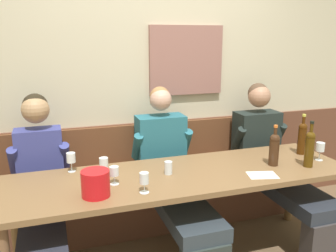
{
  "coord_description": "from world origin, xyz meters",
  "views": [
    {
      "loc": [
        -0.9,
        -2.15,
        1.74
      ],
      "look_at": [
        -0.03,
        0.46,
        1.05
      ],
      "focal_mm": 38.29,
      "sensor_mm": 36.0,
      "label": 1
    }
  ],
  "objects_px": {
    "wine_glass_center_front": "(71,158)",
    "person_center_right_seat": "(41,187)",
    "ice_bucket": "(96,183)",
    "wine_glass_mid_right": "(320,148)",
    "wine_glass_left_end": "(114,172)",
    "wine_bottle_amber_mid": "(302,137)",
    "wine_glass_near_bucket": "(144,179)",
    "dining_table": "(183,183)",
    "person_left_seat": "(172,173)",
    "person_center_left_seat": "(273,159)",
    "wine_bottle_green_tall": "(274,148)",
    "wall_bench": "(159,196)",
    "water_tumbler_left": "(168,168)",
    "water_tumbler_center": "(104,164)",
    "wine_bottle_clear_water": "(310,148)"
  },
  "relations": [
    {
      "from": "dining_table",
      "to": "person_center_left_seat",
      "type": "bearing_deg",
      "value": 17.7
    },
    {
      "from": "wine_glass_center_front",
      "to": "person_center_right_seat",
      "type": "bearing_deg",
      "value": 174.92
    },
    {
      "from": "dining_table",
      "to": "water_tumbler_center",
      "type": "bearing_deg",
      "value": 155.14
    },
    {
      "from": "wine_bottle_green_tall",
      "to": "person_left_seat",
      "type": "bearing_deg",
      "value": 152.24
    },
    {
      "from": "wine_bottle_green_tall",
      "to": "wine_glass_center_front",
      "type": "relative_size",
      "value": 2.19
    },
    {
      "from": "person_center_left_seat",
      "to": "wine_bottle_green_tall",
      "type": "xyz_separation_m",
      "value": [
        -0.28,
        -0.38,
        0.25
      ]
    },
    {
      "from": "wall_bench",
      "to": "wine_bottle_green_tall",
      "type": "xyz_separation_m",
      "value": [
        0.73,
        -0.71,
        0.61
      ]
    },
    {
      "from": "wine_glass_left_end",
      "to": "wine_glass_center_front",
      "type": "relative_size",
      "value": 0.86
    },
    {
      "from": "person_left_seat",
      "to": "wine_bottle_clear_water",
      "type": "height_order",
      "value": "person_left_seat"
    },
    {
      "from": "wall_bench",
      "to": "dining_table",
      "type": "relative_size",
      "value": 1.12
    },
    {
      "from": "ice_bucket",
      "to": "wine_glass_left_end",
      "type": "relative_size",
      "value": 1.42
    },
    {
      "from": "wine_glass_mid_right",
      "to": "person_center_right_seat",
      "type": "bearing_deg",
      "value": 169.67
    },
    {
      "from": "dining_table",
      "to": "water_tumbler_left",
      "type": "height_order",
      "value": "water_tumbler_left"
    },
    {
      "from": "person_center_left_seat",
      "to": "wine_bottle_green_tall",
      "type": "distance_m",
      "value": 0.53
    },
    {
      "from": "person_center_right_seat",
      "to": "dining_table",
      "type": "bearing_deg",
      "value": -17.13
    },
    {
      "from": "wine_bottle_amber_mid",
      "to": "wine_glass_near_bucket",
      "type": "distance_m",
      "value": 1.53
    },
    {
      "from": "wine_bottle_amber_mid",
      "to": "wine_glass_center_front",
      "type": "bearing_deg",
      "value": 174.3
    },
    {
      "from": "person_center_right_seat",
      "to": "ice_bucket",
      "type": "relative_size",
      "value": 7.16
    },
    {
      "from": "person_center_left_seat",
      "to": "water_tumbler_center",
      "type": "bearing_deg",
      "value": -177.5
    },
    {
      "from": "wine_bottle_clear_water",
      "to": "water_tumbler_left",
      "type": "height_order",
      "value": "wine_bottle_clear_water"
    },
    {
      "from": "wine_bottle_clear_water",
      "to": "person_center_left_seat",
      "type": "bearing_deg",
      "value": 85.75
    },
    {
      "from": "wine_glass_mid_right",
      "to": "water_tumbler_center",
      "type": "relative_size",
      "value": 1.56
    },
    {
      "from": "ice_bucket",
      "to": "wine_bottle_clear_water",
      "type": "relative_size",
      "value": 0.5
    },
    {
      "from": "person_center_left_seat",
      "to": "wine_glass_mid_right",
      "type": "bearing_deg",
      "value": -69.94
    },
    {
      "from": "wine_bottle_clear_water",
      "to": "wine_glass_center_front",
      "type": "distance_m",
      "value": 1.82
    },
    {
      "from": "wine_bottle_clear_water",
      "to": "wine_glass_mid_right",
      "type": "relative_size",
      "value": 2.43
    },
    {
      "from": "water_tumbler_left",
      "to": "wine_glass_center_front",
      "type": "bearing_deg",
      "value": 158.0
    },
    {
      "from": "person_left_seat",
      "to": "wine_bottle_green_tall",
      "type": "distance_m",
      "value": 0.85
    },
    {
      "from": "wine_bottle_amber_mid",
      "to": "wine_glass_near_bucket",
      "type": "relative_size",
      "value": 2.54
    },
    {
      "from": "wine_glass_near_bucket",
      "to": "wine_glass_left_end",
      "type": "distance_m",
      "value": 0.25
    },
    {
      "from": "wine_glass_center_front",
      "to": "water_tumbler_left",
      "type": "relative_size",
      "value": 1.54
    },
    {
      "from": "dining_table",
      "to": "wine_glass_left_end",
      "type": "bearing_deg",
      "value": -175.33
    },
    {
      "from": "person_center_left_seat",
      "to": "wine_bottle_amber_mid",
      "type": "height_order",
      "value": "person_center_left_seat"
    },
    {
      "from": "water_tumbler_left",
      "to": "wine_glass_mid_right",
      "type": "bearing_deg",
      "value": -4.67
    },
    {
      "from": "ice_bucket",
      "to": "wine_glass_center_front",
      "type": "height_order",
      "value": "ice_bucket"
    },
    {
      "from": "wine_bottle_green_tall",
      "to": "water_tumbler_center",
      "type": "distance_m",
      "value": 1.33
    },
    {
      "from": "wine_bottle_amber_mid",
      "to": "person_center_right_seat",
      "type": "bearing_deg",
      "value": 174.37
    },
    {
      "from": "wall_bench",
      "to": "dining_table",
      "type": "xyz_separation_m",
      "value": [
        0.0,
        -0.64,
        0.39
      ]
    },
    {
      "from": "wine_glass_mid_right",
      "to": "water_tumbler_center",
      "type": "distance_m",
      "value": 1.74
    },
    {
      "from": "wall_bench",
      "to": "person_center_left_seat",
      "type": "xyz_separation_m",
      "value": [
        1.01,
        -0.32,
        0.36
      ]
    },
    {
      "from": "person_center_right_seat",
      "to": "ice_bucket",
      "type": "height_order",
      "value": "person_center_right_seat"
    },
    {
      "from": "ice_bucket",
      "to": "water_tumbler_left",
      "type": "height_order",
      "value": "ice_bucket"
    },
    {
      "from": "person_center_right_seat",
      "to": "wine_glass_center_front",
      "type": "xyz_separation_m",
      "value": [
        0.23,
        -0.02,
        0.21
      ]
    },
    {
      "from": "wine_glass_near_bucket",
      "to": "wine_glass_left_end",
      "type": "xyz_separation_m",
      "value": [
        -0.16,
        0.2,
        -0.0
      ]
    },
    {
      "from": "water_tumbler_center",
      "to": "water_tumbler_left",
      "type": "distance_m",
      "value": 0.5
    },
    {
      "from": "wine_bottle_amber_mid",
      "to": "water_tumbler_left",
      "type": "height_order",
      "value": "wine_bottle_amber_mid"
    },
    {
      "from": "dining_table",
      "to": "wine_glass_center_front",
      "type": "height_order",
      "value": "wine_glass_center_front"
    },
    {
      "from": "dining_table",
      "to": "person_left_seat",
      "type": "xyz_separation_m",
      "value": [
        0.02,
        0.31,
        -0.04
      ]
    },
    {
      "from": "wine_bottle_amber_mid",
      "to": "wine_glass_near_bucket",
      "type": "bearing_deg",
      "value": -167.05
    },
    {
      "from": "wine_glass_left_end",
      "to": "person_center_right_seat",
      "type": "bearing_deg",
      "value": 144.23
    }
  ]
}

